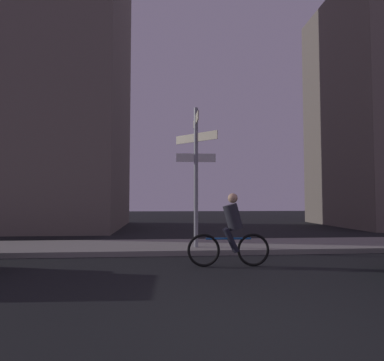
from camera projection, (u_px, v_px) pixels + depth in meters
name	position (u px, v px, depth m)	size (l,w,h in m)	color
ground_plane	(241.00, 333.00, 3.79)	(80.00, 80.00, 0.00)	black
sidewalk_kerb	(191.00, 246.00, 10.31)	(40.00, 2.66, 0.14)	gray
signpost	(196.00, 164.00, 9.78)	(1.13, 1.32, 3.95)	gray
cyclist	(231.00, 232.00, 7.61)	(1.82, 0.33, 1.61)	black
building_left_block	(14.00, 45.00, 18.17)	(11.44, 8.24, 19.19)	#6B6056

